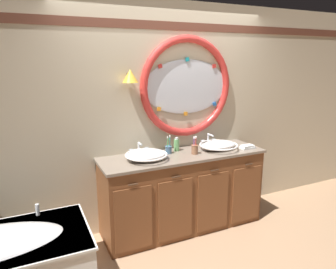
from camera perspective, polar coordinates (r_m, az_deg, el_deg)
The scene contains 11 objects.
ground_plane at distance 3.69m, azimuth 3.80°, elevation -18.54°, with size 14.00×14.00×0.00m, color tan.
back_wall_assembly at distance 3.70m, azimuth 0.05°, elevation 3.90°, with size 6.40×0.26×2.60m.
vanity_counter at distance 3.71m, azimuth 2.72°, elevation -10.29°, with size 1.92×0.60×0.92m.
sink_basin_left at distance 3.33m, azimuth -4.00°, elevation -3.73°, with size 0.46×0.46×0.11m.
sink_basin_right at distance 3.74m, azimuth 9.23°, elevation -1.92°, with size 0.46×0.46×0.11m.
faucet_set_left at distance 3.53m, azimuth -5.32°, elevation -2.73°, with size 0.24×0.12×0.14m.
faucet_set_right at distance 3.92m, azimuth 7.41°, elevation -1.05°, with size 0.21×0.14×0.15m.
toothbrush_holder_left at distance 3.54m, azimuth 0.08°, elevation -2.68°, with size 0.08×0.08×0.21m.
toothbrush_holder_right at distance 3.53m, azimuth 4.92°, elevation -2.64°, with size 0.08×0.08×0.21m.
soap_dispenser at distance 3.64m, azimuth 1.57°, elevation -1.86°, with size 0.06×0.07×0.17m.
folded_hand_towel at distance 3.86m, azimuth 14.29°, elevation -2.21°, with size 0.17×0.10×0.04m.
Camera 1 is at (-1.53, -2.72, 1.97)m, focal length 33.31 mm.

